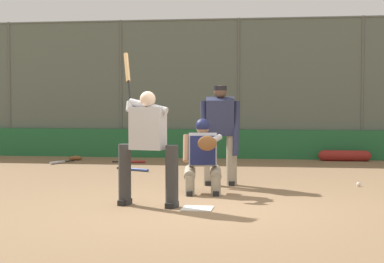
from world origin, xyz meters
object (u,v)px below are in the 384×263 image
object	(u,v)px
umpire_home	(220,131)
equipment_bag_dugout_side	(345,156)
catcher_behind_plate	(203,155)
baseball_loose	(359,184)
spare_bat_near_backstop	(136,170)
spare_bat_by_padding	(59,162)
batter_at_plate	(147,144)
spare_bat_first_base_side	(133,162)
fielding_glove_on_dirt	(75,158)

from	to	relation	value
umpire_home	equipment_bag_dugout_side	bearing A→B (deg)	-123.50
catcher_behind_plate	baseball_loose	size ratio (longest dim) A/B	16.75
spare_bat_near_backstop	spare_bat_by_padding	world-z (taller)	same
batter_at_plate	spare_bat_near_backstop	world-z (taller)	batter_at_plate
equipment_bag_dugout_side	spare_bat_by_padding	bearing A→B (deg)	13.51
batter_at_plate	spare_bat_first_base_side	xyz separation A→B (m)	(1.71, -6.29, -0.88)
catcher_behind_plate	spare_bat_near_backstop	distance (m)	3.77
spare_bat_by_padding	equipment_bag_dugout_side	distance (m)	7.17
catcher_behind_plate	umpire_home	world-z (taller)	umpire_home
umpire_home	fielding_glove_on_dirt	bearing A→B (deg)	-52.28
umpire_home	fielding_glove_on_dirt	world-z (taller)	umpire_home
spare_bat_first_base_side	spare_bat_by_padding	bearing A→B (deg)	-175.54
catcher_behind_plate	batter_at_plate	bearing A→B (deg)	57.03
umpire_home	spare_bat_first_base_side	distance (m)	4.70
catcher_behind_plate	fielding_glove_on_dirt	distance (m)	6.82
batter_at_plate	spare_bat_near_backstop	distance (m)	4.80
spare_bat_near_backstop	spare_bat_first_base_side	xyz separation A→B (m)	(0.48, -1.74, 0.00)
spare_bat_first_base_side	baseball_loose	bearing A→B (deg)	-43.50
spare_bat_near_backstop	equipment_bag_dugout_side	bearing A→B (deg)	59.96
umpire_home	spare_bat_by_padding	xyz separation A→B (m)	(4.29, -3.47, -0.95)
batter_at_plate	equipment_bag_dugout_side	size ratio (longest dim) A/B	1.72
spare_bat_by_padding	equipment_bag_dugout_side	bearing A→B (deg)	126.65
batter_at_plate	fielding_glove_on_dirt	size ratio (longest dim) A/B	6.82
baseball_loose	spare_bat_near_backstop	bearing A→B (deg)	-22.71
batter_at_plate	catcher_behind_plate	size ratio (longest dim) A/B	1.83
fielding_glove_on_dirt	equipment_bag_dugout_side	size ratio (longest dim) A/B	0.25
batter_at_plate	catcher_behind_plate	world-z (taller)	batter_at_plate
spare_bat_by_padding	baseball_loose	size ratio (longest dim) A/B	10.68
catcher_behind_plate	spare_bat_first_base_side	distance (m)	5.52
catcher_behind_plate	spare_bat_near_backstop	size ratio (longest dim) A/B	1.52
spare_bat_by_padding	baseball_loose	xyz separation A→B (m)	(-6.77, 3.26, 0.00)
spare_bat_first_base_side	fielding_glove_on_dirt	xyz separation A→B (m)	(1.66, -0.53, 0.03)
equipment_bag_dugout_side	fielding_glove_on_dirt	bearing A→B (deg)	6.43
spare_bat_near_backstop	spare_bat_first_base_side	bearing A→B (deg)	132.73
fielding_glove_on_dirt	baseball_loose	xyz separation A→B (m)	(-6.66, 4.16, -0.02)
spare_bat_by_padding	spare_bat_near_backstop	bearing A→B (deg)	81.91
batter_at_plate	fielding_glove_on_dirt	world-z (taller)	batter_at_plate
fielding_glove_on_dirt	baseball_loose	size ratio (longest dim) A/B	4.50
catcher_behind_plate	spare_bat_by_padding	world-z (taller)	catcher_behind_plate
batter_at_plate	spare_bat_by_padding	distance (m)	6.92
spare_bat_near_backstop	equipment_bag_dugout_side	size ratio (longest dim) A/B	0.62
umpire_home	spare_bat_first_base_side	size ratio (longest dim) A/B	2.23
umpire_home	spare_bat_near_backstop	world-z (taller)	umpire_home
spare_bat_first_base_side	fielding_glove_on_dirt	bearing A→B (deg)	154.82
spare_bat_first_base_side	fielding_glove_on_dirt	distance (m)	1.74
spare_bat_near_backstop	equipment_bag_dugout_side	world-z (taller)	equipment_bag_dugout_side
baseball_loose	equipment_bag_dugout_side	xyz separation A→B (m)	(-0.20, -4.93, 0.10)
spare_bat_first_base_side	catcher_behind_plate	bearing A→B (deg)	-72.13
batter_at_plate	equipment_bag_dugout_side	world-z (taller)	batter_at_plate
umpire_home	spare_bat_near_backstop	bearing A→B (deg)	-51.90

